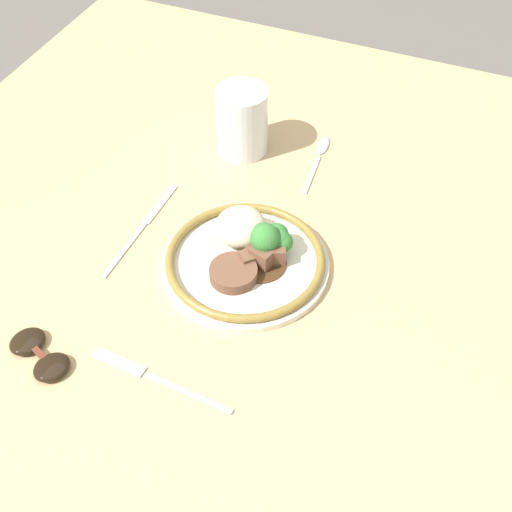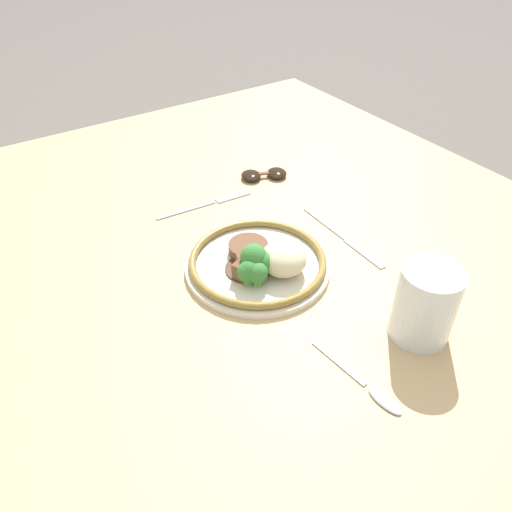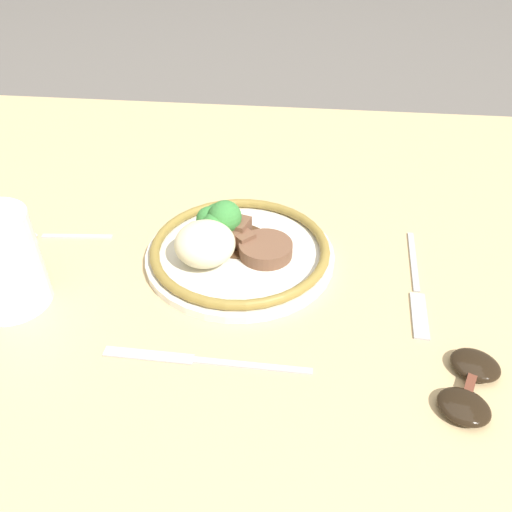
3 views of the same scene
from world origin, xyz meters
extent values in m
plane|color=#5B5651|center=(0.00, 0.00, 0.00)|extent=(8.00, 8.00, 0.00)
cube|color=tan|center=(0.00, 0.00, 0.02)|extent=(1.30, 1.10, 0.04)
cylinder|color=silver|center=(0.03, -0.04, 0.04)|extent=(0.23, 0.23, 0.01)
torus|color=olive|center=(0.03, -0.04, 0.05)|extent=(0.22, 0.22, 0.01)
ellipsoid|color=beige|center=(0.07, -0.02, 0.07)|extent=(0.07, 0.07, 0.05)
cylinder|color=brown|center=(0.00, -0.03, 0.06)|extent=(0.06, 0.06, 0.02)
cylinder|color=#472D19|center=(0.04, -0.06, 0.05)|extent=(0.07, 0.07, 0.00)
cube|color=brown|center=(0.05, -0.06, 0.06)|extent=(0.02, 0.02, 0.02)
cube|color=brown|center=(0.05, -0.06, 0.06)|extent=(0.03, 0.03, 0.02)
cube|color=brown|center=(0.05, -0.07, 0.06)|extent=(0.04, 0.04, 0.03)
cube|color=brown|center=(0.05, -0.05, 0.06)|extent=(0.03, 0.03, 0.02)
cube|color=brown|center=(0.04, -0.06, 0.06)|extent=(0.04, 0.04, 0.03)
cube|color=brown|center=(0.03, -0.04, 0.06)|extent=(0.03, 0.03, 0.02)
cylinder|color=#669E51|center=(0.07, -0.08, 0.05)|extent=(0.01, 0.01, 0.01)
sphere|color=#387F38|center=(0.07, -0.08, 0.07)|extent=(0.03, 0.03, 0.03)
cylinder|color=#669E51|center=(0.07, -0.07, 0.05)|extent=(0.01, 0.01, 0.01)
sphere|color=#387F38|center=(0.07, -0.07, 0.07)|extent=(0.03, 0.03, 0.03)
cylinder|color=#669E51|center=(0.07, -0.07, 0.05)|extent=(0.01, 0.01, 0.01)
sphere|color=#387F38|center=(0.07, -0.07, 0.07)|extent=(0.03, 0.03, 0.03)
cylinder|color=#669E51|center=(0.05, -0.06, 0.06)|extent=(0.01, 0.01, 0.02)
sphere|color=#387F38|center=(0.05, -0.06, 0.08)|extent=(0.04, 0.04, 0.04)
cylinder|color=#669E51|center=(0.06, -0.05, 0.05)|extent=(0.01, 0.01, 0.01)
sphere|color=#387F38|center=(0.06, -0.05, 0.07)|extent=(0.04, 0.04, 0.04)
cylinder|color=yellow|center=(0.27, 0.07, 0.08)|extent=(0.07, 0.07, 0.08)
cylinder|color=silver|center=(0.27, 0.07, 0.09)|extent=(0.08, 0.08, 0.11)
cube|color=#ADADB2|center=(-0.18, -0.06, 0.04)|extent=(0.01, 0.12, 0.00)
cube|color=#ADADB2|center=(-0.17, 0.04, 0.04)|extent=(0.02, 0.07, 0.00)
cube|color=#ADADB2|center=(0.00, 0.13, 0.04)|extent=(0.12, 0.01, 0.00)
cube|color=#ADADB2|center=(0.10, 0.13, 0.04)|extent=(0.09, 0.01, 0.00)
cube|color=#ADADB2|center=(0.25, -0.06, 0.04)|extent=(0.09, 0.02, 0.00)
ellipsoid|color=#ADADB2|center=(0.33, -0.05, 0.04)|extent=(0.05, 0.02, 0.01)
ellipsoid|color=black|center=(-0.22, 0.11, 0.04)|extent=(0.06, 0.06, 0.01)
ellipsoid|color=black|center=(-0.19, 0.16, 0.04)|extent=(0.06, 0.06, 0.01)
cube|color=brown|center=(-0.20, 0.14, 0.05)|extent=(0.02, 0.02, 0.00)
camera|label=1|loc=(-0.57, -0.31, 0.77)|focal=50.00mm
camera|label=2|loc=(0.54, -0.38, 0.55)|focal=35.00mm
camera|label=3|loc=(-0.04, 0.45, 0.41)|focal=35.00mm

